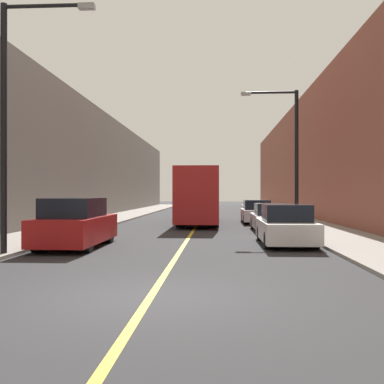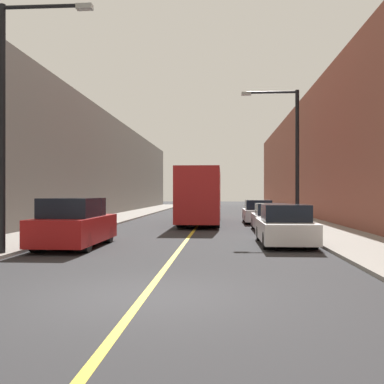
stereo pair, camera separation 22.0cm
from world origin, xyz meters
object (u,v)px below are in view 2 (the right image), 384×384
object	(u,v)px
street_lamp_right	(292,149)
car_right_mid	(271,219)
car_right_near	(285,227)
car_right_far	(258,213)
street_lamp_left	(11,110)
parked_suv_left	(74,224)
bus	(201,195)

from	to	relation	value
street_lamp_right	car_right_mid	bearing A→B (deg)	-175.57
car_right_near	car_right_far	bearing A→B (deg)	90.12
car_right_mid	street_lamp_left	distance (m)	13.93
car_right_near	street_lamp_left	distance (m)	10.43
parked_suv_left	car_right_mid	xyz separation A→B (m)	(7.88, 7.37, -0.18)
street_lamp_left	street_lamp_right	size ratio (longest dim) A/B	1.08
car_right_far	car_right_near	bearing A→B (deg)	-89.88
bus	parked_suv_left	bearing A→B (deg)	-106.84
street_lamp_left	street_lamp_right	distance (m)	14.17
parked_suv_left	car_right_mid	distance (m)	10.79
car_right_mid	car_right_far	xyz separation A→B (m)	(-0.17, 6.36, 0.03)
parked_suv_left	car_right_far	world-z (taller)	parked_suv_left
parked_suv_left	car_right_near	bearing A→B (deg)	9.29
car_right_far	street_lamp_right	world-z (taller)	street_lamp_right
car_right_far	street_lamp_right	distance (m)	7.34
car_right_near	street_lamp_right	xyz separation A→B (m)	(1.20, 6.19, 3.58)
car_right_far	street_lamp_right	xyz separation A→B (m)	(1.23, -6.28, 3.59)
car_right_near	car_right_mid	xyz separation A→B (m)	(0.15, 6.11, -0.04)
bus	car_right_near	xyz separation A→B (m)	(3.74, -11.93, -1.14)
bus	car_right_mid	xyz separation A→B (m)	(3.89, -5.82, -1.18)
street_lamp_right	bus	bearing A→B (deg)	130.76
car_right_far	street_lamp_left	distance (m)	18.86
bus	car_right_mid	bearing A→B (deg)	-56.25
car_right_far	street_lamp_left	bearing A→B (deg)	-118.93
car_right_far	car_right_mid	bearing A→B (deg)	-88.44
parked_suv_left	street_lamp_left	xyz separation A→B (m)	(-1.22, -2.42, 3.74)
bus	car_right_near	distance (m)	12.55
parked_suv_left	car_right_mid	bearing A→B (deg)	43.08
street_lamp_left	car_right_mid	bearing A→B (deg)	47.09
bus	street_lamp_right	bearing A→B (deg)	-49.24
street_lamp_right	street_lamp_left	bearing A→B (deg)	-135.82
car_right_near	car_right_far	world-z (taller)	car_right_near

